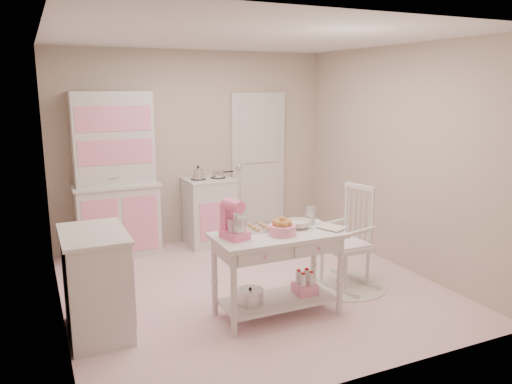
{
  "coord_description": "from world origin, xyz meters",
  "views": [
    {
      "loc": [
        -2.06,
        -4.62,
        2.13
      ],
      "look_at": [
        -0.03,
        -0.19,
        1.09
      ],
      "focal_mm": 35.0,
      "sensor_mm": 36.0,
      "label": 1
    }
  ],
  "objects_px": {
    "base_cabinet": "(96,283)",
    "stand_mixer": "(235,220)",
    "hutch": "(115,175)",
    "work_table": "(277,274)",
    "bread_basket": "(282,230)",
    "stove": "(209,212)",
    "rocking_chair": "(346,237)"
  },
  "relations": [
    {
      "from": "hutch",
      "to": "work_table",
      "type": "height_order",
      "value": "hutch"
    },
    {
      "from": "bread_basket",
      "to": "work_table",
      "type": "bearing_deg",
      "value": 111.8
    },
    {
      "from": "base_cabinet",
      "to": "stand_mixer",
      "type": "bearing_deg",
      "value": -14.95
    },
    {
      "from": "base_cabinet",
      "to": "work_table",
      "type": "bearing_deg",
      "value": -11.81
    },
    {
      "from": "stand_mixer",
      "to": "bread_basket",
      "type": "relative_size",
      "value": 1.36
    },
    {
      "from": "hutch",
      "to": "base_cabinet",
      "type": "xyz_separation_m",
      "value": [
        -0.52,
        -2.02,
        -0.58
      ]
    },
    {
      "from": "work_table",
      "to": "stove",
      "type": "bearing_deg",
      "value": 86.72
    },
    {
      "from": "hutch",
      "to": "work_table",
      "type": "distance_m",
      "value": 2.66
    },
    {
      "from": "hutch",
      "to": "bread_basket",
      "type": "height_order",
      "value": "hutch"
    },
    {
      "from": "stand_mixer",
      "to": "work_table",
      "type": "bearing_deg",
      "value": -18.67
    },
    {
      "from": "base_cabinet",
      "to": "stand_mixer",
      "type": "relative_size",
      "value": 2.71
    },
    {
      "from": "hutch",
      "to": "rocking_chair",
      "type": "distance_m",
      "value": 2.93
    },
    {
      "from": "work_table",
      "to": "stand_mixer",
      "type": "distance_m",
      "value": 0.71
    },
    {
      "from": "hutch",
      "to": "rocking_chair",
      "type": "bearing_deg",
      "value": -44.66
    },
    {
      "from": "rocking_chair",
      "to": "stand_mixer",
      "type": "relative_size",
      "value": 3.24
    },
    {
      "from": "base_cabinet",
      "to": "bread_basket",
      "type": "bearing_deg",
      "value": -13.36
    },
    {
      "from": "hutch",
      "to": "stove",
      "type": "height_order",
      "value": "hutch"
    },
    {
      "from": "stove",
      "to": "stand_mixer",
      "type": "height_order",
      "value": "stand_mixer"
    },
    {
      "from": "stove",
      "to": "bread_basket",
      "type": "distance_m",
      "value": 2.39
    },
    {
      "from": "stand_mixer",
      "to": "hutch",
      "type": "bearing_deg",
      "value": 89.59
    },
    {
      "from": "hutch",
      "to": "work_table",
      "type": "bearing_deg",
      "value": -65.57
    },
    {
      "from": "base_cabinet",
      "to": "stand_mixer",
      "type": "xyz_separation_m",
      "value": [
        1.17,
        -0.31,
        0.51
      ]
    },
    {
      "from": "rocking_chair",
      "to": "bread_basket",
      "type": "height_order",
      "value": "rocking_chair"
    },
    {
      "from": "hutch",
      "to": "base_cabinet",
      "type": "distance_m",
      "value": 2.16
    },
    {
      "from": "stand_mixer",
      "to": "bread_basket",
      "type": "bearing_deg",
      "value": -24.98
    },
    {
      "from": "stand_mixer",
      "to": "bread_basket",
      "type": "height_order",
      "value": "stand_mixer"
    },
    {
      "from": "base_cabinet",
      "to": "stand_mixer",
      "type": "distance_m",
      "value": 1.31
    },
    {
      "from": "stove",
      "to": "rocking_chair",
      "type": "relative_size",
      "value": 0.84
    },
    {
      "from": "stove",
      "to": "hutch",
      "type": "bearing_deg",
      "value": 177.61
    },
    {
      "from": "work_table",
      "to": "stand_mixer",
      "type": "height_order",
      "value": "stand_mixer"
    },
    {
      "from": "work_table",
      "to": "bread_basket",
      "type": "xyz_separation_m",
      "value": [
        0.02,
        -0.05,
        0.45
      ]
    },
    {
      "from": "rocking_chair",
      "to": "stand_mixer",
      "type": "height_order",
      "value": "stand_mixer"
    }
  ]
}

